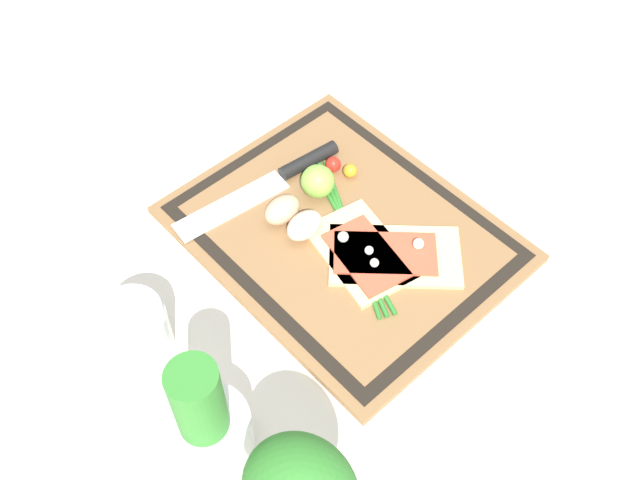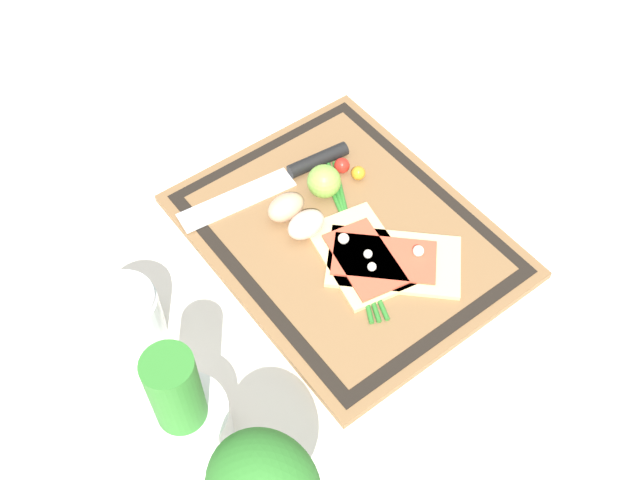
% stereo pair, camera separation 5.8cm
% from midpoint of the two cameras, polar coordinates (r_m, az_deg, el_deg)
% --- Properties ---
extents(ground_plane, '(6.00, 6.00, 0.00)m').
position_cam_midpoint_polar(ground_plane, '(1.10, 3.44, 0.10)').
color(ground_plane, silver).
extents(cutting_board, '(0.46, 0.37, 0.02)m').
position_cam_midpoint_polar(cutting_board, '(1.09, 3.45, 0.33)').
color(cutting_board, brown).
rests_on(cutting_board, ground_plane).
extents(pizza_slice_near, '(0.20, 0.21, 0.02)m').
position_cam_midpoint_polar(pizza_slice_near, '(1.06, 7.07, -1.60)').
color(pizza_slice_near, '#DBBC7F').
rests_on(pizza_slice_near, cutting_board).
extents(pizza_slice_far, '(0.18, 0.13, 0.02)m').
position_cam_midpoint_polar(pizza_slice_far, '(1.06, 4.73, -1.23)').
color(pizza_slice_far, '#DBBC7F').
rests_on(pizza_slice_far, cutting_board).
extents(knife, '(0.06, 0.28, 0.02)m').
position_cam_midpoint_polar(knife, '(1.15, -0.60, 5.15)').
color(knife, silver).
rests_on(knife, cutting_board).
extents(egg_brown, '(0.04, 0.06, 0.04)m').
position_cam_midpoint_polar(egg_brown, '(1.09, -1.09, 2.45)').
color(egg_brown, tan).
rests_on(egg_brown, cutting_board).
extents(egg_pink, '(0.04, 0.06, 0.04)m').
position_cam_midpoint_polar(egg_pink, '(1.07, 0.48, 1.14)').
color(egg_pink, beige).
rests_on(egg_pink, cutting_board).
extents(lime, '(0.05, 0.05, 0.05)m').
position_cam_midpoint_polar(lime, '(1.11, 1.79, 4.43)').
color(lime, '#7FB742').
rests_on(lime, cutting_board).
extents(cherry_tomato_red, '(0.02, 0.02, 0.02)m').
position_cam_midpoint_polar(cherry_tomato_red, '(1.15, 3.12, 5.64)').
color(cherry_tomato_red, red).
rests_on(cherry_tomato_red, cutting_board).
extents(cherry_tomato_yellow, '(0.02, 0.02, 0.02)m').
position_cam_midpoint_polar(cherry_tomato_yellow, '(1.15, 4.38, 5.06)').
color(cherry_tomato_yellow, orange).
rests_on(cherry_tomato_yellow, cutting_board).
extents(scallion_bunch, '(0.28, 0.14, 0.01)m').
position_cam_midpoint_polar(scallion_bunch, '(1.08, 3.99, 0.24)').
color(scallion_bunch, '#2D7528').
rests_on(scallion_bunch, cutting_board).
extents(herb_pot, '(0.11, 0.11, 0.19)m').
position_cam_midpoint_polar(herb_pot, '(0.89, -8.45, -13.21)').
color(herb_pot, white).
rests_on(herb_pot, ground_plane).
extents(sauce_jar, '(0.09, 0.09, 0.09)m').
position_cam_midpoint_polar(sauce_jar, '(1.00, -12.80, -5.91)').
color(sauce_jar, silver).
rests_on(sauce_jar, ground_plane).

